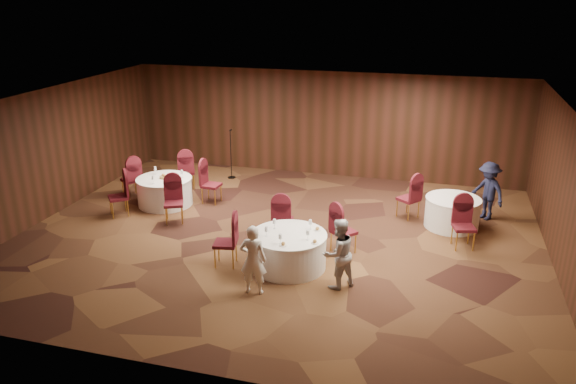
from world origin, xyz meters
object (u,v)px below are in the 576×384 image
(mic_stand, at_px, (231,164))
(table_left, at_px, (165,191))
(table_right, at_px, (452,212))
(woman_b, at_px, (338,254))
(woman_a, at_px, (253,260))
(table_main, at_px, (289,250))
(man_c, at_px, (488,191))

(mic_stand, bearing_deg, table_left, -109.41)
(table_right, bearing_deg, table_left, -176.15)
(woman_b, bearing_deg, woman_a, -21.62)
(table_main, distance_m, table_left, 4.90)
(table_right, relative_size, woman_a, 0.94)
(table_main, height_order, table_right, same)
(table_left, distance_m, woman_b, 6.17)
(woman_a, relative_size, woman_b, 0.98)
(table_main, distance_m, mic_stand, 6.11)
(mic_stand, bearing_deg, woman_a, -65.63)
(woman_a, height_order, woman_b, woman_b)
(mic_stand, distance_m, woman_b, 7.22)
(mic_stand, bearing_deg, man_c, -10.22)
(mic_stand, distance_m, woman_a, 7.02)
(table_main, bearing_deg, woman_b, -25.71)
(table_right, distance_m, mic_stand, 6.86)
(table_main, bearing_deg, table_right, 43.24)
(table_left, bearing_deg, table_main, -31.76)
(mic_stand, xyz_separation_m, man_c, (7.36, -1.33, 0.31))
(table_main, xyz_separation_m, table_left, (-4.17, 2.58, 0.00))
(table_left, xyz_separation_m, man_c, (8.27, 1.27, 0.37))
(mic_stand, bearing_deg, table_main, -57.82)
(table_main, relative_size, woman_a, 1.13)
(table_left, height_order, man_c, man_c)
(table_main, height_order, woman_b, woman_b)
(table_right, distance_m, woman_a, 5.64)
(table_left, height_order, woman_a, woman_a)
(table_main, distance_m, man_c, 5.64)
(table_main, bearing_deg, mic_stand, 122.18)
(woman_b, relative_size, man_c, 0.96)
(table_main, bearing_deg, woman_a, -106.65)
(table_main, relative_size, table_left, 1.07)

